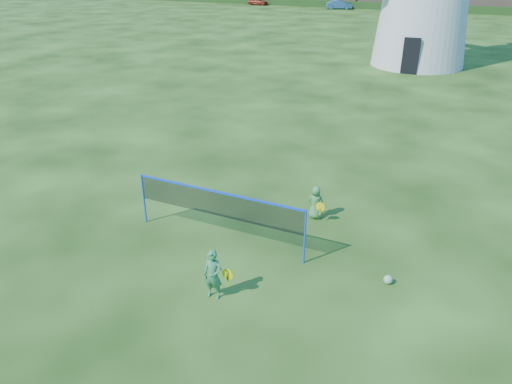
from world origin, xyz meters
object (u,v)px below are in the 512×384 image
object	(u,v)px
car_right	(339,5)
player_boy	(316,203)
play_ball	(388,280)
car_left	(258,2)
badminton_net	(218,205)
player_girl	(213,275)

from	to	relation	value
car_right	player_boy	bearing A→B (deg)	175.98
play_ball	car_left	world-z (taller)	car_left
badminton_net	car_left	world-z (taller)	badminton_net
car_right	car_left	bearing A→B (deg)	67.55
badminton_net	player_boy	world-z (taller)	badminton_net
play_ball	car_right	size ratio (longest dim) A/B	0.06
car_left	player_boy	bearing A→B (deg)	-152.20
player_boy	car_right	world-z (taller)	car_right
car_right	play_ball	bearing A→B (deg)	177.62
play_ball	car_right	distance (m)	67.21
badminton_net	play_ball	size ratio (longest dim) A/B	22.95
play_ball	badminton_net	bearing A→B (deg)	-179.33
badminton_net	player_girl	world-z (taller)	badminton_net
player_girl	car_right	distance (m)	68.41
car_left	badminton_net	bearing A→B (deg)	-154.50
player_boy	play_ball	xyz separation A→B (m)	(2.67, -2.34, -0.41)
player_girl	player_boy	bearing A→B (deg)	73.65
player_girl	player_boy	world-z (taller)	player_girl
car_right	player_girl	bearing A→B (deg)	174.21
play_ball	car_left	size ratio (longest dim) A/B	0.07
badminton_net	car_left	distance (m)	71.04
player_girl	car_left	xyz separation A→B (m)	(-30.33, 66.94, -0.07)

